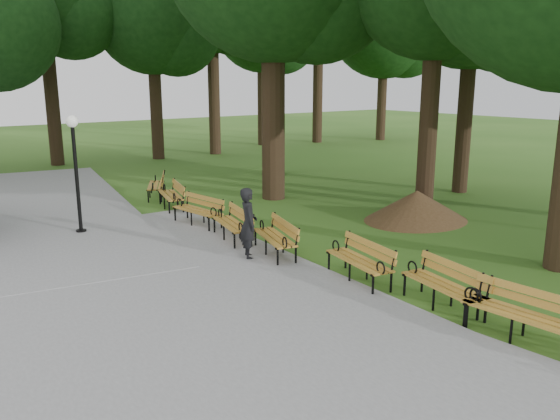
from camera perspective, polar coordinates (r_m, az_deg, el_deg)
ground at (r=10.34m, az=18.59°, el=-11.17°), size 100.00×100.00×0.00m
path at (r=9.98m, az=-10.39°, el=-11.38°), size 12.00×38.00×0.06m
person at (r=13.10m, az=-3.24°, el=-1.38°), size 0.62×0.73×1.70m
lamp_post at (r=15.95m, az=-20.23°, el=5.79°), size 0.32×0.32×3.22m
dirt_mound at (r=17.23m, az=13.74°, el=0.46°), size 2.81×2.81×0.91m
bench_2 at (r=9.97m, az=23.17°, el=-9.76°), size 0.80×1.95×0.88m
bench_3 at (r=10.80m, az=16.33°, el=-7.44°), size 0.95×1.98×0.88m
bench_4 at (r=11.84m, az=8.03°, el=-5.18°), size 0.96×1.98×0.88m
bench_5 at (r=13.41m, az=-0.56°, el=-2.84°), size 1.15×2.00×0.88m
bench_6 at (r=14.68m, az=-4.94°, el=-1.46°), size 1.04×1.99×0.88m
bench_7 at (r=16.29m, az=-8.42°, el=-0.08°), size 0.89×1.97×0.88m
bench_8 at (r=18.58m, az=-11.06°, el=1.46°), size 1.10×2.00×0.88m
bench_9 at (r=20.45m, az=-12.56°, el=2.46°), size 1.44×1.98×0.88m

